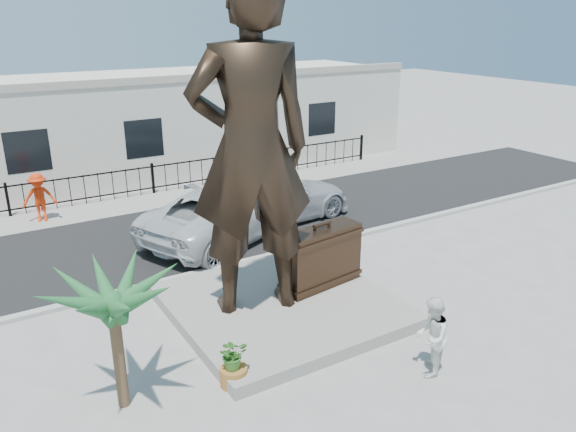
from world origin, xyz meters
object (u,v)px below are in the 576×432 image
Objects in this scene: tourist at (431,337)px; car_white at (227,212)px; statue at (251,149)px; suitcase at (321,257)px.

car_white is at bearing -127.70° from tourist.
car_white is at bearing -93.76° from statue.
statue reaches higher than tourist.
suitcase is at bearing -164.80° from statue.
car_white reaches higher than tourist.
statue is at bearing 172.35° from suitcase.
tourist is 9.11m from car_white.
tourist is at bearing 130.72° from statue.
suitcase is at bearing 159.55° from car_white.
statue is 4.55× the size of tourist.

